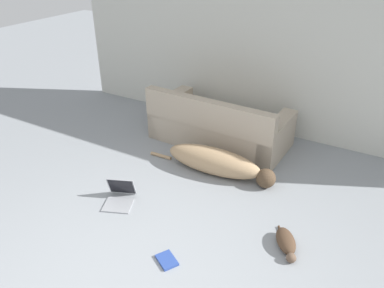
{
  "coord_description": "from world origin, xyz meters",
  "views": [
    {
      "loc": [
        1.48,
        -1.51,
        2.59
      ],
      "look_at": [
        -0.2,
        1.47,
        0.69
      ],
      "focal_mm": 35.0,
      "sensor_mm": 36.0,
      "label": 1
    }
  ],
  "objects_px": {
    "couch": "(219,127)",
    "dog": "(217,162)",
    "laptop_open": "(120,194)",
    "book_blue": "(167,260)",
    "cat": "(286,242)"
  },
  "relations": [
    {
      "from": "dog",
      "to": "laptop_open",
      "type": "bearing_deg",
      "value": -125.92
    },
    {
      "from": "dog",
      "to": "laptop_open",
      "type": "relative_size",
      "value": 3.82
    },
    {
      "from": "couch",
      "to": "dog",
      "type": "relative_size",
      "value": 1.11
    },
    {
      "from": "laptop_open",
      "to": "book_blue",
      "type": "bearing_deg",
      "value": -50.42
    },
    {
      "from": "laptop_open",
      "to": "book_blue",
      "type": "xyz_separation_m",
      "value": [
        0.94,
        -0.5,
        -0.07
      ]
    },
    {
      "from": "cat",
      "to": "book_blue",
      "type": "xyz_separation_m",
      "value": [
        -0.89,
        -0.71,
        -0.05
      ]
    },
    {
      "from": "dog",
      "to": "cat",
      "type": "distance_m",
      "value": 1.41
    },
    {
      "from": "couch",
      "to": "dog",
      "type": "xyz_separation_m",
      "value": [
        0.33,
        -0.73,
        -0.09
      ]
    },
    {
      "from": "laptop_open",
      "to": "dog",
      "type": "bearing_deg",
      "value": 33.63
    },
    {
      "from": "couch",
      "to": "laptop_open",
      "type": "height_order",
      "value": "couch"
    },
    {
      "from": "couch",
      "to": "laptop_open",
      "type": "distance_m",
      "value": 1.8
    },
    {
      "from": "couch",
      "to": "cat",
      "type": "distance_m",
      "value": 2.15
    },
    {
      "from": "couch",
      "to": "cat",
      "type": "height_order",
      "value": "couch"
    },
    {
      "from": "dog",
      "to": "book_blue",
      "type": "bearing_deg",
      "value": -82.61
    },
    {
      "from": "dog",
      "to": "book_blue",
      "type": "xyz_separation_m",
      "value": [
        0.25,
        -1.53,
        -0.15
      ]
    }
  ]
}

